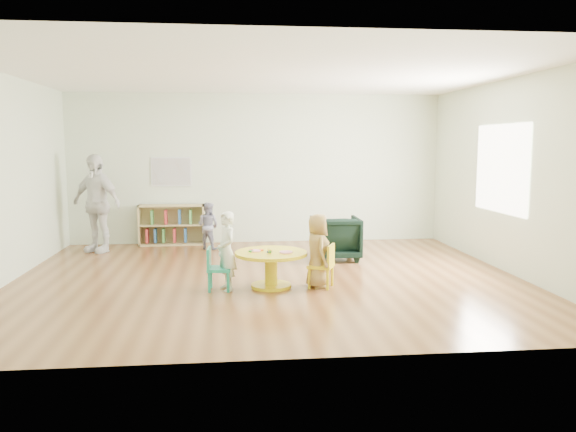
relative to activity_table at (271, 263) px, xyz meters
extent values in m
plane|color=brown|center=(0.00, 0.50, -0.32)|extent=(7.00, 7.00, 0.00)
cube|color=white|center=(0.00, 0.50, 2.43)|extent=(7.00, 6.00, 0.10)
cube|color=beige|center=(0.00, 3.50, 1.08)|extent=(7.00, 0.10, 2.80)
cube|color=beige|center=(0.00, -2.50, 1.08)|extent=(7.00, 0.10, 2.80)
cube|color=beige|center=(-3.50, 0.50, 1.08)|extent=(0.10, 6.00, 2.80)
cube|color=beige|center=(3.50, 0.50, 1.08)|extent=(0.10, 6.00, 2.80)
cube|color=white|center=(3.48, 0.80, 1.18)|extent=(0.02, 1.60, 1.30)
cylinder|color=gold|center=(0.00, 0.00, -0.11)|extent=(0.17, 0.17, 0.43)
cylinder|color=gold|center=(0.00, 0.00, -0.30)|extent=(0.52, 0.52, 0.04)
cylinder|color=gold|center=(0.00, 0.00, 0.12)|extent=(0.94, 0.94, 0.04)
cylinder|color=pink|center=(-0.21, 0.05, 0.15)|extent=(0.15, 0.15, 0.02)
cylinder|color=pink|center=(0.19, -0.08, 0.15)|extent=(0.17, 0.17, 0.02)
cylinder|color=gold|center=(-0.02, -0.02, 0.17)|extent=(0.05, 0.12, 0.04)
cylinder|color=#126921|center=(-0.02, -0.11, 0.17)|extent=(0.02, 0.05, 0.02)
cylinder|color=#126921|center=(-0.02, 0.06, 0.17)|extent=(0.02, 0.05, 0.02)
cube|color=red|center=(-0.25, 0.07, 0.15)|extent=(0.06, 0.06, 0.02)
cube|color=orange|center=(-0.12, 0.10, 0.15)|extent=(0.05, 0.06, 0.02)
cube|color=#1634A5|center=(-0.02, -0.04, 0.15)|extent=(0.07, 0.07, 0.02)
cube|color=#126921|center=(-0.26, 0.02, 0.15)|extent=(0.07, 0.07, 0.02)
cube|color=#1B9572|center=(-0.67, -0.08, -0.05)|extent=(0.31, 0.31, 0.04)
cube|color=#1B9572|center=(-0.80, -0.07, 0.10)|extent=(0.05, 0.30, 0.26)
cylinder|color=#1B9572|center=(-0.78, 0.05, -0.20)|extent=(0.04, 0.04, 0.26)
cylinder|color=#1B9572|center=(-0.80, -0.19, -0.20)|extent=(0.04, 0.04, 0.26)
cylinder|color=#1B9572|center=(-0.55, 0.03, -0.20)|extent=(0.04, 0.04, 0.26)
cylinder|color=#1B9572|center=(-0.56, -0.20, -0.20)|extent=(0.04, 0.04, 0.26)
cube|color=gold|center=(0.65, -0.07, -0.04)|extent=(0.40, 0.40, 0.04)
cube|color=gold|center=(0.77, -0.12, 0.11)|extent=(0.15, 0.29, 0.26)
cylinder|color=gold|center=(0.71, -0.23, -0.19)|extent=(0.04, 0.04, 0.26)
cylinder|color=gold|center=(0.81, 0.00, -0.19)|extent=(0.04, 0.04, 0.26)
cylinder|color=gold|center=(0.49, -0.13, -0.19)|extent=(0.04, 0.04, 0.26)
cylinder|color=gold|center=(0.59, 0.09, -0.19)|extent=(0.04, 0.04, 0.26)
cube|color=tan|center=(-2.19, 3.33, 0.05)|extent=(0.03, 0.30, 0.75)
cube|color=tan|center=(-1.02, 3.33, 0.05)|extent=(0.03, 0.30, 0.75)
cube|color=tan|center=(-1.60, 3.33, -0.31)|extent=(1.20, 0.30, 0.03)
cube|color=tan|center=(-1.60, 3.33, 0.41)|extent=(1.20, 0.30, 0.03)
cube|color=tan|center=(-1.60, 3.33, 0.05)|extent=(1.14, 0.28, 0.03)
cube|color=tan|center=(-1.60, 3.47, 0.05)|extent=(1.20, 0.02, 0.75)
cube|color=#C93539|center=(-2.05, 3.31, -0.14)|extent=(0.04, 0.18, 0.26)
cube|color=#2D61A0|center=(-1.90, 3.31, -0.14)|extent=(0.04, 0.18, 0.26)
cube|color=#509F49|center=(-1.75, 3.31, -0.14)|extent=(0.04, 0.18, 0.26)
cube|color=#C93539|center=(-1.55, 3.31, -0.14)|extent=(0.04, 0.18, 0.26)
cube|color=#2D61A0|center=(-1.35, 3.31, -0.14)|extent=(0.04, 0.18, 0.26)
cube|color=#509F49|center=(-1.95, 3.31, 0.20)|extent=(0.04, 0.18, 0.26)
cube|color=#C93539|center=(-1.70, 3.31, 0.20)|extent=(0.04, 0.18, 0.26)
cube|color=#2D61A0|center=(-1.45, 3.31, 0.20)|extent=(0.04, 0.18, 0.26)
cube|color=#509F49|center=(-1.25, 3.31, 0.20)|extent=(0.04, 0.18, 0.26)
cube|color=silver|center=(-1.60, 3.49, 1.03)|extent=(0.74, 0.01, 0.54)
cube|color=red|center=(-1.60, 3.48, 1.03)|extent=(0.70, 0.00, 0.50)
imported|color=black|center=(1.17, 1.69, 0.03)|extent=(0.77, 0.79, 0.70)
imported|color=white|center=(-0.57, -0.07, 0.18)|extent=(0.35, 0.43, 1.01)
imported|color=yellow|center=(0.60, -0.06, 0.16)|extent=(0.35, 0.50, 0.96)
imported|color=#1B1D44|center=(-0.91, 2.81, 0.10)|extent=(0.51, 0.48, 0.84)
imported|color=white|center=(-2.82, 2.77, 0.52)|extent=(1.07, 0.86, 1.70)
camera|label=1|loc=(-0.53, -7.15, 1.53)|focal=35.00mm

